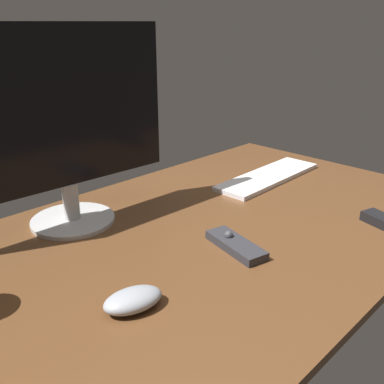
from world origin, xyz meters
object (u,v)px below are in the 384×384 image
(monitor, at_px, (62,122))
(computer_mouse, at_px, (133,300))
(keyboard, at_px, (268,177))
(media_remote, at_px, (235,245))

(monitor, height_order, computer_mouse, monitor)
(keyboard, bearing_deg, monitor, 163.95)
(monitor, distance_m, media_remote, 0.49)
(monitor, bearing_deg, media_remote, -62.02)
(computer_mouse, bearing_deg, media_remote, 16.26)
(monitor, relative_size, computer_mouse, 5.09)
(keyboard, distance_m, computer_mouse, 0.76)
(computer_mouse, relative_size, media_remote, 0.65)
(media_remote, bearing_deg, monitor, 38.16)
(keyboard, bearing_deg, computer_mouse, -163.97)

